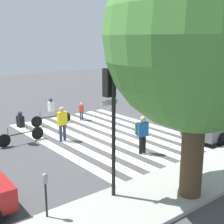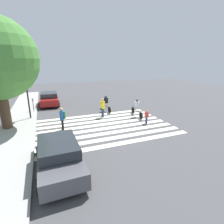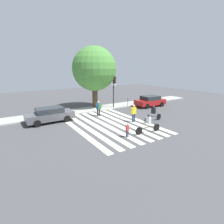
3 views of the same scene
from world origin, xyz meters
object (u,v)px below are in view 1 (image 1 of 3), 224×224
at_px(street_tree, 200,36).
at_px(pedestrian_adult_tall_backpack, 81,110).
at_px(traffic_light, 111,105).
at_px(cyclist_mid_street, 51,111).
at_px(parking_meter, 45,186).
at_px(pedestrian_adult_blue_shirt, 62,122).
at_px(pedestrian_child_with_backpack, 142,132).
at_px(cyclist_near_curb, 21,126).
at_px(car_parked_silver_sedan, 222,122).

height_order(street_tree, pedestrian_adult_tall_backpack, street_tree).
relative_size(traffic_light, street_tree, 0.55).
relative_size(street_tree, cyclist_mid_street, 3.20).
bearing_deg(parking_meter, pedestrian_adult_blue_shirt, -123.32).
height_order(parking_meter, pedestrian_child_with_backpack, pedestrian_child_with_backpack).
bearing_deg(parking_meter, cyclist_near_curb, -107.27).
relative_size(pedestrian_adult_blue_shirt, car_parked_silver_sedan, 0.39).
xyz_separation_m(pedestrian_adult_blue_shirt, car_parked_silver_sedan, (-6.84, 4.41, -0.23)).
distance_m(parking_meter, car_parked_silver_sedan, 10.79).
xyz_separation_m(traffic_light, pedestrian_adult_blue_shirt, (-1.64, -5.92, -2.04)).
distance_m(pedestrian_adult_blue_shirt, car_parked_silver_sedan, 8.14).
bearing_deg(pedestrian_adult_tall_backpack, cyclist_mid_street, 156.47).
relative_size(traffic_light, pedestrian_child_with_backpack, 2.54).
bearing_deg(parking_meter, cyclist_mid_street, -118.53).
height_order(traffic_light, cyclist_mid_street, traffic_light).
distance_m(pedestrian_adult_tall_backpack, cyclist_near_curb, 5.01).
bearing_deg(traffic_light, cyclist_mid_street, -106.23).
height_order(pedestrian_child_with_backpack, pedestrian_adult_tall_backpack, pedestrian_child_with_backpack).
distance_m(parking_meter, pedestrian_child_with_backpack, 6.10).
xyz_separation_m(pedestrian_adult_tall_backpack, cyclist_mid_street, (1.96, -0.20, 0.23)).
height_order(parking_meter, pedestrian_adult_tall_backpack, parking_meter).
height_order(traffic_light, cyclist_near_curb, traffic_light).
height_order(traffic_light, pedestrian_child_with_backpack, traffic_light).
distance_m(pedestrian_child_with_backpack, cyclist_near_curb, 5.84).
distance_m(pedestrian_adult_tall_backpack, pedestrian_adult_blue_shirt, 4.02).
bearing_deg(pedestrian_child_with_backpack, cyclist_mid_street, -63.83).
bearing_deg(traffic_light, cyclist_near_curb, -89.12).
distance_m(traffic_light, pedestrian_adult_tall_backpack, 10.08).
xyz_separation_m(street_tree, pedestrian_child_with_backpack, (-1.57, -3.83, -4.01)).
xyz_separation_m(pedestrian_adult_tall_backpack, car_parked_silver_sedan, (-3.93, 7.17, 0.11)).
bearing_deg(cyclist_near_curb, car_parked_silver_sedan, 144.32).
xyz_separation_m(traffic_light, pedestrian_child_with_backpack, (-3.49, -2.24, -2.03)).
bearing_deg(cyclist_mid_street, pedestrian_adult_tall_backpack, 179.46).
height_order(parking_meter, cyclist_near_curb, cyclist_near_curb).
bearing_deg(pedestrian_adult_blue_shirt, traffic_light, 69.92).
relative_size(traffic_light, parking_meter, 2.99).
distance_m(street_tree, pedestrian_child_with_backpack, 5.77).
relative_size(traffic_light, cyclist_near_curb, 1.81).
height_order(street_tree, pedestrian_child_with_backpack, street_tree).
height_order(pedestrian_adult_tall_backpack, pedestrian_adult_blue_shirt, pedestrian_adult_blue_shirt).
height_order(pedestrian_adult_tall_backpack, car_parked_silver_sedan, car_parked_silver_sedan).
bearing_deg(pedestrian_child_with_backpack, cyclist_near_curb, -33.56).
distance_m(pedestrian_adult_tall_backpack, car_parked_silver_sedan, 8.18).
relative_size(traffic_light, cyclist_mid_street, 1.77).
bearing_deg(car_parked_silver_sedan, pedestrian_adult_tall_backpack, -62.23).
distance_m(street_tree, pedestrian_adult_tall_backpack, 11.46).
distance_m(traffic_light, car_parked_silver_sedan, 8.91).
distance_m(pedestrian_child_with_backpack, cyclist_mid_street, 6.70).
bearing_deg(pedestrian_adult_blue_shirt, cyclist_mid_street, -112.29).
bearing_deg(street_tree, car_parked_silver_sedan, -154.67).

